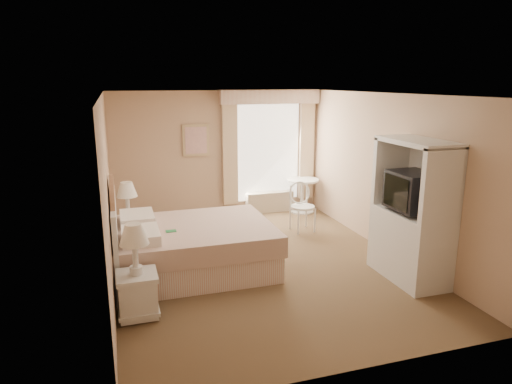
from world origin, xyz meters
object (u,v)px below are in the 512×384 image
object	(u,v)px
nightstand_near	(137,283)
round_table	(302,190)
cafe_chair	(301,202)
armoire	(412,223)
nightstand_far	(129,224)
bed	(185,246)

from	to	relation	value
nightstand_near	round_table	world-z (taller)	nightstand_near
round_table	cafe_chair	xyz separation A→B (m)	(-0.49, -1.09, 0.05)
round_table	armoire	xyz separation A→B (m)	(0.12, -3.49, 0.33)
nightstand_near	cafe_chair	world-z (taller)	nightstand_near
nightstand_far	cafe_chair	xyz separation A→B (m)	(3.05, 0.07, 0.11)
nightstand_far	cafe_chair	world-z (taller)	nightstand_far
cafe_chair	armoire	xyz separation A→B (m)	(0.61, -2.39, 0.28)
cafe_chair	armoire	distance (m)	2.49
nightstand_far	round_table	xyz separation A→B (m)	(3.53, 1.16, 0.05)
bed	round_table	world-z (taller)	bed
cafe_chair	armoire	size ratio (longest dim) A/B	0.46
nightstand_near	cafe_chair	size ratio (longest dim) A/B	1.24
nightstand_far	armoire	world-z (taller)	armoire
nightstand_near	armoire	distance (m)	3.67
nightstand_near	round_table	bearing A→B (deg)	44.55
round_table	armoire	distance (m)	3.50
round_table	cafe_chair	bearing A→B (deg)	-114.01
cafe_chair	bed	bearing A→B (deg)	-156.24
nightstand_near	armoire	bearing A→B (deg)	-0.14
nightstand_near	nightstand_far	xyz separation A→B (m)	(-0.00, 2.32, -0.01)
nightstand_far	cafe_chair	bearing A→B (deg)	1.30
round_table	nightstand_near	bearing A→B (deg)	-135.45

